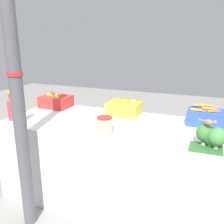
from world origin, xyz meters
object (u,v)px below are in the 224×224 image
(orange_crate, at_px, (124,107))
(sparrow_bird, at_px, (209,122))
(broccoli_pile, at_px, (211,136))
(support_pole, at_px, (16,89))
(apple_crate, at_px, (55,101))
(juice_bottle_ruby, at_px, (11,108))
(carrot_crate, at_px, (206,117))
(juice_bottle_cloudy, at_px, (20,110))
(pickle_jar, at_px, (105,125))

(orange_crate, bearing_deg, sparrow_bird, -34.99)
(broccoli_pile, xyz_separation_m, sparrow_bird, (-0.02, -0.02, 0.10))
(support_pole, bearing_deg, apple_crate, 107.85)
(apple_crate, distance_m, juice_bottle_ruby, 0.55)
(juice_bottle_ruby, distance_m, sparrow_bird, 1.69)
(support_pole, xyz_separation_m, carrot_crate, (1.28, 0.86, -0.31))
(juice_bottle_cloudy, distance_m, sparrow_bird, 1.59)
(broccoli_pile, relative_size, juice_bottle_ruby, 0.89)
(sparrow_bird, bearing_deg, juice_bottle_cloudy, -153.99)
(apple_crate, bearing_deg, broccoli_pile, -17.79)
(orange_crate, relative_size, juice_bottle_ruby, 1.16)
(broccoli_pile, bearing_deg, carrot_crate, 95.42)
(orange_crate, distance_m, broccoli_pile, 0.96)
(juice_bottle_ruby, bearing_deg, sparrow_bird, -0.07)
(support_pole, distance_m, juice_bottle_cloudy, 0.51)
(orange_crate, height_order, juice_bottle_ruby, juice_bottle_ruby)
(apple_crate, relative_size, carrot_crate, 1.00)
(juice_bottle_cloudy, relative_size, pickle_jar, 1.77)
(broccoli_pile, bearing_deg, pickle_jar, -178.49)
(apple_crate, xyz_separation_m, carrot_crate, (1.56, 0.00, -0.00))
(apple_crate, relative_size, juice_bottle_ruby, 1.16)
(carrot_crate, bearing_deg, juice_bottle_cloudy, -161.00)
(orange_crate, height_order, juice_bottle_cloudy, juice_bottle_cloudy)
(orange_crate, bearing_deg, juice_bottle_cloudy, -145.87)
(broccoli_pile, relative_size, juice_bottle_cloudy, 0.97)
(broccoli_pile, bearing_deg, sparrow_bird, -134.99)
(orange_crate, xyz_separation_m, broccoli_pile, (0.81, -0.53, 0.01))
(carrot_crate, relative_size, juice_bottle_ruby, 1.16)
(carrot_crate, height_order, pickle_jar, carrot_crate)
(broccoli_pile, height_order, juice_bottle_cloudy, juice_bottle_cloudy)
(support_pole, height_order, broccoli_pile, support_pole)
(sparrow_bird, bearing_deg, carrot_crate, 118.97)
(support_pole, height_order, apple_crate, support_pole)
(orange_crate, bearing_deg, pickle_jar, -87.47)
(support_pole, height_order, sparrow_bird, support_pole)
(broccoli_pile, bearing_deg, support_pole, -165.50)
(support_pole, distance_m, pickle_jar, 0.70)
(broccoli_pile, xyz_separation_m, juice_bottle_ruby, (-1.71, -0.02, 0.03))
(carrot_crate, height_order, sparrow_bird, sparrow_bird)
(juice_bottle_ruby, height_order, sparrow_bird, juice_bottle_ruby)
(support_pole, height_order, juice_bottle_ruby, support_pole)
(juice_bottle_ruby, xyz_separation_m, pickle_jar, (0.93, -0.00, -0.04))
(carrot_crate, relative_size, juice_bottle_cloudy, 1.27)
(support_pole, distance_m, carrot_crate, 1.57)
(support_pole, height_order, juice_bottle_cloudy, support_pole)
(support_pole, distance_m, sparrow_bird, 1.36)
(pickle_jar, bearing_deg, juice_bottle_ruby, 179.96)
(support_pole, height_order, carrot_crate, support_pole)
(juice_bottle_cloudy, bearing_deg, orange_crate, 34.13)
(carrot_crate, bearing_deg, apple_crate, -179.90)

